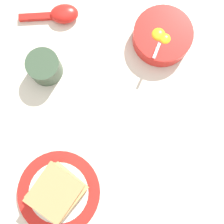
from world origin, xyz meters
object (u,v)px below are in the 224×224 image
at_px(egg_bowl, 162,36).
at_px(toast_plate, 59,192).
at_px(toast_sandwich, 56,193).
at_px(soup_spoon, 60,14).
at_px(drinking_cup, 44,67).

height_order(egg_bowl, toast_plate, egg_bowl).
bearing_deg(toast_sandwich, soup_spoon, -10.55).
relative_size(egg_bowl, toast_sandwich, 0.98).
height_order(toast_plate, toast_sandwich, toast_sandwich).
height_order(soup_spoon, drinking_cup, drinking_cup).
bearing_deg(toast_plate, toast_sandwich, -9.91).
height_order(toast_sandwich, drinking_cup, toast_sandwich).
relative_size(soup_spoon, drinking_cup, 1.96).
distance_m(egg_bowl, drinking_cup, 0.31).
bearing_deg(toast_sandwich, drinking_cup, -4.13).
bearing_deg(soup_spoon, toast_plate, 169.46).
xyz_separation_m(egg_bowl, toast_plate, (-0.34, 0.34, -0.02)).
xyz_separation_m(soup_spoon, drinking_cup, (-0.14, 0.06, 0.02)).
bearing_deg(soup_spoon, drinking_cup, 156.48).
bearing_deg(drinking_cup, soup_spoon, -23.52).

